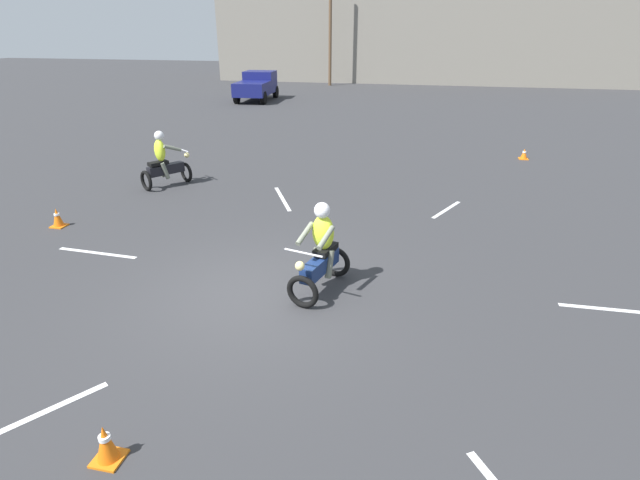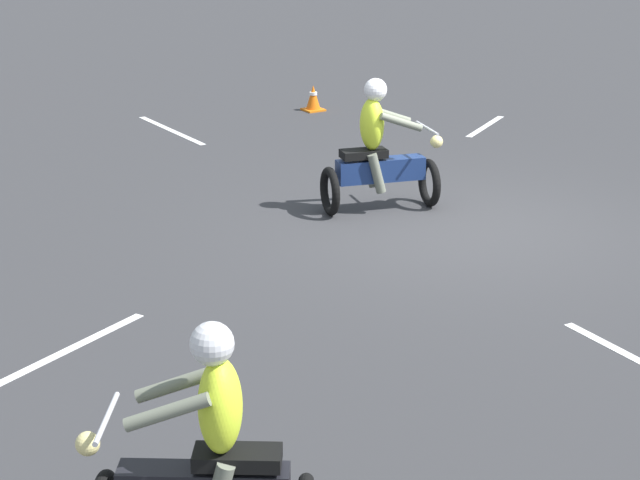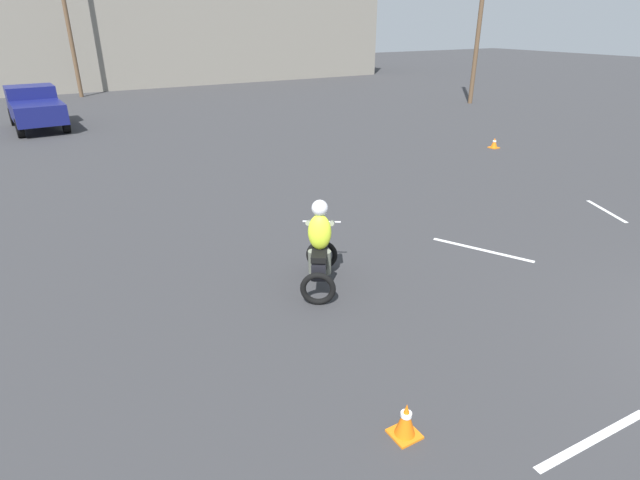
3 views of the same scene
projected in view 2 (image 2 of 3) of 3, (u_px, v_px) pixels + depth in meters
The scene contains 8 objects.
ground_plane at pixel (459, 229), 14.71m from camera, with size 120.00×120.00×0.00m, color #333335.
motorcycle_rider_foreground at pixel (378, 154), 15.20m from camera, with size 0.95×1.56×1.66m.
motorcycle_rider_background at pixel (208, 459), 7.89m from camera, with size 1.27×1.50×1.66m.
traffic_cone_near_left at pixel (313, 98), 20.75m from camera, with size 0.32×0.32×0.43m.
lane_stripe_e at pixel (171, 130), 19.46m from camera, with size 0.10×2.19×0.01m, color silver.
lane_stripe_nw at pixel (65, 351), 11.30m from camera, with size 0.10×2.10×0.01m, color silver.
lane_stripe_w at pixel (635, 358), 11.15m from camera, with size 0.10×1.86×0.01m, color silver.
lane_stripe_se at pixel (485, 126), 19.72m from camera, with size 0.10×1.58×0.01m, color silver.
Camera 2 is at (-11.11, 8.65, 4.54)m, focal length 70.00 mm.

